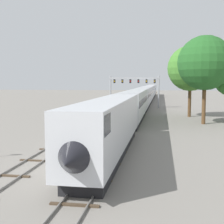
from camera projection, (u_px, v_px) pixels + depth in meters
The scene contains 7 objects.
ground_plane at pixel (71, 170), 21.79m from camera, with size 400.00×400.00×0.00m, color gray.
track_main at pixel (145, 105), 80.39m from camera, with size 2.60×200.00×0.16m.
track_near at pixel (112, 113), 61.63m from camera, with size 2.60×160.00×0.16m.
passenger_train at pixel (146, 95), 81.99m from camera, with size 3.04×136.10×4.80m.
signal_gantry at pixel (134, 84), 73.08m from camera, with size 12.10×0.49×7.63m.
trackside_tree_left at pixel (205, 63), 44.57m from camera, with size 7.95×7.95×12.94m.
trackside_tree_mid at pixel (190, 68), 54.04m from camera, with size 7.99×7.99×12.60m.
Camera 1 is at (6.30, -20.52, 6.28)m, focal length 49.30 mm.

